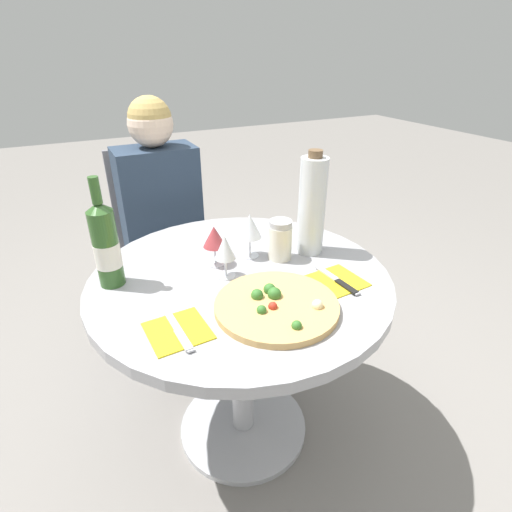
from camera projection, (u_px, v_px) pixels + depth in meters
name	position (u px, v px, depth m)	size (l,w,h in m)	color
ground_plane	(243.00, 427.00, 1.60)	(12.00, 12.00, 0.00)	gray
dining_table	(241.00, 312.00, 1.33)	(0.95, 0.95, 0.71)	#B2B2B7
chair_behind_diner	(162.00, 250.00, 1.98)	(0.38, 0.38, 0.94)	slate
seated_diner	(169.00, 247.00, 1.83)	(0.34, 0.42, 1.18)	#28384C
pizza_large	(276.00, 305.00, 1.10)	(0.34, 0.34, 0.05)	tan
wine_bottle	(106.00, 245.00, 1.16)	(0.08, 0.08, 0.33)	#2D5623
tall_carafe	(312.00, 206.00, 1.33)	(0.09, 0.09, 0.35)	silver
sugar_shaker	(280.00, 240.00, 1.33)	(0.08, 0.08, 0.14)	silver
wine_glass_front_left	(225.00, 248.00, 1.21)	(0.07, 0.07, 0.14)	silver
wine_glass_back_left	(214.00, 237.00, 1.28)	(0.07, 0.07, 0.14)	silver
wine_glass_back_right	(250.00, 227.00, 1.33)	(0.08, 0.08, 0.15)	silver
place_setting_left	(178.00, 331.00, 1.01)	(0.16, 0.19, 0.01)	yellow
place_setting_right	(337.00, 281.00, 1.23)	(0.16, 0.19, 0.01)	yellow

